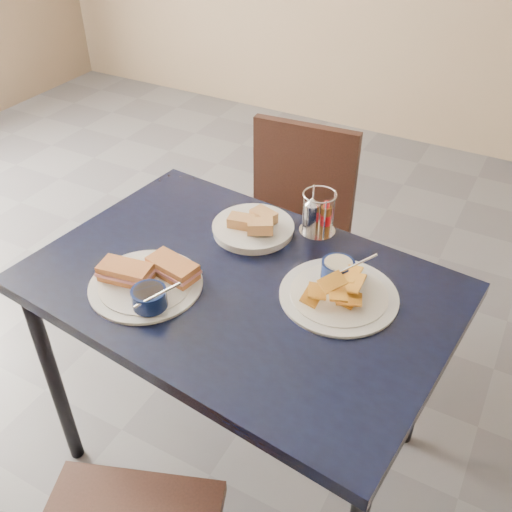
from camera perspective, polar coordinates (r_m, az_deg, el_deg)
The scene contains 7 objects.
ground at distance 2.20m, azimuth -0.14°, elevation -14.97°, with size 6.00×6.00×0.00m, color #515055.
dining_table at distance 1.59m, azimuth -1.64°, elevation -4.52°, with size 1.20×0.87×0.75m.
chair_far at distance 2.23m, azimuth 3.93°, elevation 3.32°, with size 0.44×0.42×0.87m.
sandwich_plate at distance 1.54m, azimuth -10.74°, elevation -2.42°, with size 0.32×0.30×0.12m.
plantain_plate at distance 1.52m, azimuth 8.26°, elevation -3.09°, with size 0.31×0.31×0.12m.
bread_basket at distance 1.72m, azimuth -0.24°, elevation 2.92°, with size 0.24×0.24×0.07m.
condiment_caddy at distance 1.71m, azimuth 6.12°, elevation 4.06°, with size 0.11×0.11×0.14m.
Camera 1 is at (0.65, -1.18, 1.74)m, focal length 40.00 mm.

